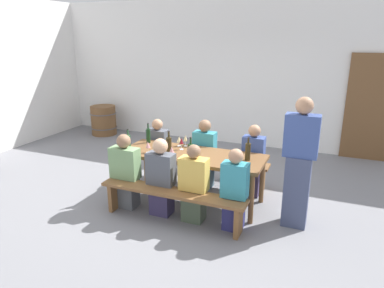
# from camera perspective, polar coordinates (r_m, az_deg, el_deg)

# --- Properties ---
(ground_plane) EXTENTS (24.00, 24.00, 0.00)m
(ground_plane) POSITION_cam_1_polar(r_m,az_deg,el_deg) (5.49, -0.00, -9.00)
(ground_plane) COLOR slate
(back_wall) EXTENTS (14.00, 0.20, 3.20)m
(back_wall) POSITION_cam_1_polar(r_m,az_deg,el_deg) (8.06, 9.07, 11.13)
(back_wall) COLOR white
(back_wall) RESTS_ON ground
(wooden_door) EXTENTS (0.90, 0.06, 2.10)m
(wooden_door) POSITION_cam_1_polar(r_m,az_deg,el_deg) (7.79, 26.74, 5.21)
(wooden_door) COLOR brown
(wooden_door) RESTS_ON ground
(tasting_table) EXTENTS (2.14, 0.80, 0.75)m
(tasting_table) POSITION_cam_1_polar(r_m,az_deg,el_deg) (5.23, -0.00, -2.37)
(tasting_table) COLOR brown
(tasting_table) RESTS_ON ground
(bench_near) EXTENTS (2.04, 0.30, 0.45)m
(bench_near) POSITION_cam_1_polar(r_m,az_deg,el_deg) (4.77, -3.27, -8.57)
(bench_near) COLOR brown
(bench_near) RESTS_ON ground
(bench_far) EXTENTS (2.04, 0.30, 0.45)m
(bench_far) POSITION_cam_1_polar(r_m,az_deg,el_deg) (5.95, 2.59, -3.15)
(bench_far) COLOR brown
(bench_far) RESTS_ON ground
(wine_bottle_0) EXTENTS (0.08, 0.08, 0.33)m
(wine_bottle_0) POSITION_cam_1_polar(r_m,az_deg,el_deg) (4.96, 9.00, -1.18)
(wine_bottle_0) COLOR #332814
(wine_bottle_0) RESTS_ON tasting_table
(wine_bottle_1) EXTENTS (0.08, 0.08, 0.34)m
(wine_bottle_1) POSITION_cam_1_polar(r_m,az_deg,el_deg) (5.19, -3.75, -0.16)
(wine_bottle_1) COLOR #332814
(wine_bottle_1) RESTS_ON tasting_table
(wine_bottle_2) EXTENTS (0.07, 0.07, 0.32)m
(wine_bottle_2) POSITION_cam_1_polar(r_m,az_deg,el_deg) (4.94, -0.24, -1.16)
(wine_bottle_2) COLOR #143319
(wine_bottle_2) RESTS_ON tasting_table
(wine_bottle_3) EXTENTS (0.07, 0.07, 0.32)m
(wine_bottle_3) POSITION_cam_1_polar(r_m,az_deg,el_deg) (5.75, -7.06, 1.42)
(wine_bottle_3) COLOR #143319
(wine_bottle_3) RESTS_ON tasting_table
(wine_bottle_4) EXTENTS (0.07, 0.07, 0.34)m
(wine_bottle_4) POSITION_cam_1_polar(r_m,az_deg,el_deg) (5.40, -10.24, 0.25)
(wine_bottle_4) COLOR #234C2D
(wine_bottle_4) RESTS_ON tasting_table
(wine_glass_0) EXTENTS (0.06, 0.06, 0.18)m
(wine_glass_0) POSITION_cam_1_polar(r_m,az_deg,el_deg) (5.52, -1.06, 0.91)
(wine_glass_0) COLOR silver
(wine_glass_0) RESTS_ON tasting_table
(wine_glass_1) EXTENTS (0.07, 0.07, 0.18)m
(wine_glass_1) POSITION_cam_1_polar(r_m,az_deg,el_deg) (5.36, -1.73, 0.44)
(wine_glass_1) COLOR silver
(wine_glass_1) RESTS_ON tasting_table
(wine_glass_2) EXTENTS (0.07, 0.07, 0.17)m
(wine_glass_2) POSITION_cam_1_polar(r_m,az_deg,el_deg) (5.25, -7.13, -0.15)
(wine_glass_2) COLOR silver
(wine_glass_2) RESTS_ON tasting_table
(wine_glass_3) EXTENTS (0.07, 0.07, 0.16)m
(wine_glass_3) POSITION_cam_1_polar(r_m,az_deg,el_deg) (5.03, -3.30, -0.97)
(wine_glass_3) COLOR silver
(wine_glass_3) RESTS_ON tasting_table
(wine_glass_4) EXTENTS (0.08, 0.08, 0.16)m
(wine_glass_4) POSITION_cam_1_polar(r_m,az_deg,el_deg) (5.53, -2.10, 0.72)
(wine_glass_4) COLOR silver
(wine_glass_4) RESTS_ON tasting_table
(seated_guest_near_0) EXTENTS (0.42, 0.24, 1.10)m
(seated_guest_near_0) POSITION_cam_1_polar(r_m,az_deg,el_deg) (5.19, -10.68, -4.67)
(seated_guest_near_0) COLOR #53575B
(seated_guest_near_0) RESTS_ON ground
(seated_guest_near_1) EXTENTS (0.38, 0.24, 1.10)m
(seated_guest_near_1) POSITION_cam_1_polar(r_m,az_deg,el_deg) (4.92, -5.01, -5.61)
(seated_guest_near_1) COLOR #362E52
(seated_guest_near_1) RESTS_ON ground
(seated_guest_near_2) EXTENTS (0.38, 0.24, 1.08)m
(seated_guest_near_2) POSITION_cam_1_polar(r_m,az_deg,el_deg) (4.73, 0.28, -6.75)
(seated_guest_near_2) COLOR #43513D
(seated_guest_near_2) RESTS_ON ground
(seated_guest_near_3) EXTENTS (0.33, 0.24, 1.09)m
(seated_guest_near_3) POSITION_cam_1_polar(r_m,az_deg,el_deg) (4.56, 6.87, -7.65)
(seated_guest_near_3) COLOR navy
(seated_guest_near_3) RESTS_ON ground
(seated_guest_far_0) EXTENTS (0.35, 0.24, 1.08)m
(seated_guest_far_0) POSITION_cam_1_polar(r_m,az_deg,el_deg) (6.11, -5.50, -1.17)
(seated_guest_far_0) COLOR #3C293C
(seated_guest_far_0) RESTS_ON ground
(seated_guest_far_1) EXTENTS (0.36, 0.24, 1.14)m
(seated_guest_far_1) POSITION_cam_1_polar(r_m,az_deg,el_deg) (5.76, 2.03, -1.87)
(seated_guest_far_1) COLOR #344D5A
(seated_guest_far_1) RESTS_ON ground
(seated_guest_far_2) EXTENTS (0.33, 0.24, 1.14)m
(seated_guest_far_2) POSITION_cam_1_polar(r_m,az_deg,el_deg) (5.55, 9.80, -2.90)
(seated_guest_far_2) COLOR #392E4D
(seated_guest_far_2) RESTS_ON ground
(standing_host) EXTENTS (0.42, 0.24, 1.72)m
(standing_host) POSITION_cam_1_polar(r_m,az_deg,el_deg) (4.69, 16.85, -3.37)
(standing_host) COLOR #404969
(standing_host) RESTS_ON ground
(wine_barrel) EXTENTS (0.65, 0.65, 0.72)m
(wine_barrel) POSITION_cam_1_polar(r_m,az_deg,el_deg) (9.21, -14.08, 3.75)
(wine_barrel) COLOR brown
(wine_barrel) RESTS_ON ground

